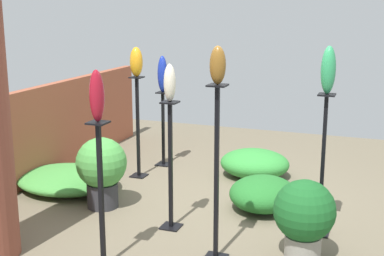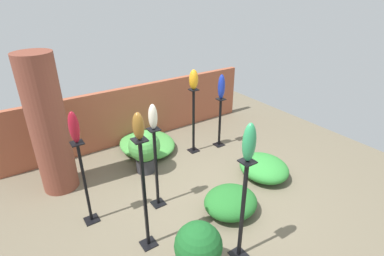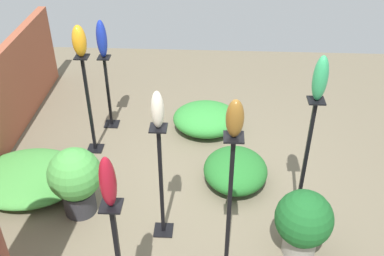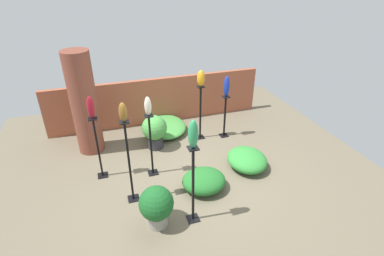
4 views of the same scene
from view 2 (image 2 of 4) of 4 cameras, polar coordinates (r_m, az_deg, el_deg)
ground_plane at (r=4.98m, az=1.73°, el=-13.49°), size 8.00×8.00×0.00m
brick_wall_back at (r=6.57m, az=-11.13°, el=2.67°), size 5.60×0.12×1.22m
brick_pillar at (r=5.17m, az=-25.68°, el=0.32°), size 0.56×0.56×2.29m
pedestal_jade at (r=3.77m, az=9.54°, el=-16.10°), size 0.20×0.20×1.43m
pedestal_ivory at (r=4.56m, az=-6.81°, el=-8.25°), size 0.20×0.20×1.33m
pedestal_bronze at (r=3.84m, az=-8.97°, el=-13.45°), size 0.20×0.20×1.60m
pedestal_cobalt at (r=6.28m, az=5.30°, el=0.62°), size 0.20×0.20×1.06m
pedestal_ruby at (r=4.49m, az=-19.62°, el=-10.54°), size 0.20×0.20×1.31m
pedestal_amber at (r=5.97m, az=0.29°, el=0.79°), size 0.20×0.20×1.34m
art_vase_jade at (r=3.20m, az=10.84°, el=-2.74°), size 0.15×0.14×0.45m
art_vase_ivory at (r=4.12m, az=-7.46°, el=2.14°), size 0.13×0.12×0.37m
art_vase_bronze at (r=3.30m, az=-10.19°, el=0.36°), size 0.13×0.14×0.33m
art_vase_cobalt at (r=5.97m, az=5.63°, el=7.82°), size 0.15×0.14×0.50m
art_vase_ruby at (r=4.03m, az=-21.56°, el=0.12°), size 0.13×0.12×0.43m
art_vase_amber at (r=5.64m, az=0.32°, el=9.22°), size 0.18×0.16×0.38m
potted_plant_near_pillar at (r=5.46m, az=-9.02°, el=-3.95°), size 0.57×0.57×0.81m
potted_plant_walkway_edge at (r=3.71m, az=1.20°, el=-21.92°), size 0.56×0.56×0.74m
foliage_bed_east at (r=5.54m, az=13.51°, el=-7.36°), size 0.81×0.92×0.37m
foliage_bed_west at (r=4.68m, az=7.37°, el=-13.79°), size 0.83×0.76×0.37m
foliage_bed_center at (r=6.33m, az=-8.54°, el=-2.95°), size 1.10×1.31×0.25m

